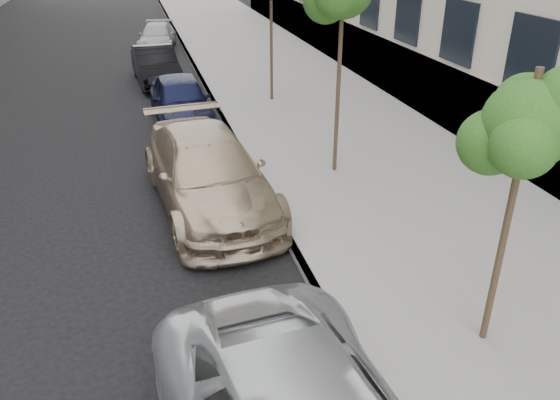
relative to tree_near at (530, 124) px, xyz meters
name	(u,v)px	position (x,y,z in m)	size (l,w,h in m)	color
sidewalk	(247,48)	(1.07, 22.50, -3.40)	(6.40, 72.00, 0.14)	gray
curb	(186,51)	(-2.05, 22.50, -3.40)	(0.15, 72.00, 0.14)	#9E9B93
tree_near	(530,124)	(0.00, 0.00, 0.00)	(1.53, 1.33, 4.10)	#38281C
suv	(208,173)	(-3.33, 5.59, -2.66)	(2.28, 5.61, 1.63)	tan
sedan_blue	(181,100)	(-3.33, 11.63, -2.74)	(1.74, 4.34, 1.48)	black
sedan_black	(156,65)	(-3.80, 16.82, -2.77)	(1.50, 4.29, 1.41)	black
sedan_rear	(157,37)	(-3.33, 23.72, -2.86)	(1.71, 4.20, 1.22)	gray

